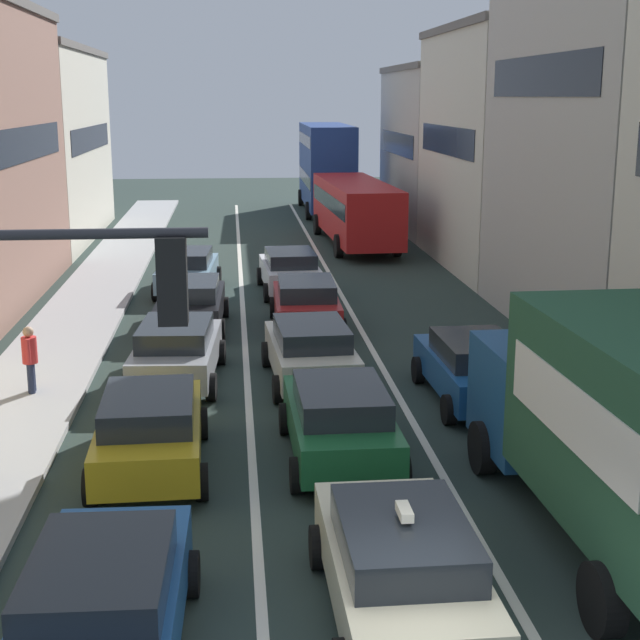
{
  "coord_description": "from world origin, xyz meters",
  "views": [
    {
      "loc": [
        -1.97,
        -9.01,
        6.64
      ],
      "look_at": [
        0.0,
        12.0,
        1.6
      ],
      "focal_mm": 52.69,
      "sensor_mm": 36.0,
      "label": 1
    }
  ],
  "objects_px": {
    "removalist_box_truck": "(623,422)",
    "pedestrian_near_kerb": "(30,358)",
    "hatchback_centre_lane_third": "(311,350)",
    "sedan_left_lane_fourth": "(191,303)",
    "sedan_left_lane_front": "(103,604)",
    "coupe_centre_lane_fourth": "(306,303)",
    "sedan_left_lane_third": "(177,350)",
    "wagon_left_lane_second": "(150,429)",
    "taxi_centre_lane_front": "(401,565)",
    "sedan_right_lane_behind_truck": "(474,367)",
    "sedan_centre_lane_second": "(340,420)",
    "sedan_left_lane_fifth": "(188,270)",
    "bus_far_queue_secondary": "(326,164)",
    "sedan_centre_lane_fifth": "(290,270)",
    "bus_mid_queue_primary": "(355,207)"
  },
  "relations": [
    {
      "from": "removalist_box_truck",
      "to": "hatchback_centre_lane_third",
      "type": "relative_size",
      "value": 1.77
    },
    {
      "from": "taxi_centre_lane_front",
      "to": "sedan_left_lane_front",
      "type": "distance_m",
      "value": 3.73
    },
    {
      "from": "sedan_right_lane_behind_truck",
      "to": "taxi_centre_lane_front",
      "type": "bearing_deg",
      "value": 158.56
    },
    {
      "from": "sedan_left_lane_fourth",
      "to": "sedan_centre_lane_fifth",
      "type": "distance_m",
      "value": 5.94
    },
    {
      "from": "sedan_centre_lane_second",
      "to": "sedan_centre_lane_fifth",
      "type": "height_order",
      "value": "same"
    },
    {
      "from": "sedan_left_lane_third",
      "to": "wagon_left_lane_second",
      "type": "bearing_deg",
      "value": -178.3
    },
    {
      "from": "sedan_left_lane_third",
      "to": "sedan_centre_lane_fifth",
      "type": "height_order",
      "value": "same"
    },
    {
      "from": "sedan_centre_lane_second",
      "to": "sedan_left_lane_third",
      "type": "xyz_separation_m",
      "value": [
        -3.28,
        5.23,
        0.0
      ]
    },
    {
      "from": "taxi_centre_lane_front",
      "to": "sedan_right_lane_behind_truck",
      "type": "distance_m",
      "value": 9.32
    },
    {
      "from": "sedan_centre_lane_second",
      "to": "sedan_left_lane_third",
      "type": "relative_size",
      "value": 0.98
    },
    {
      "from": "removalist_box_truck",
      "to": "coupe_centre_lane_fourth",
      "type": "distance_m",
      "value": 14.46
    },
    {
      "from": "removalist_box_truck",
      "to": "pedestrian_near_kerb",
      "type": "bearing_deg",
      "value": 50.25
    },
    {
      "from": "hatchback_centre_lane_third",
      "to": "bus_far_queue_secondary",
      "type": "height_order",
      "value": "bus_far_queue_secondary"
    },
    {
      "from": "sedan_left_lane_fourth",
      "to": "sedan_right_lane_behind_truck",
      "type": "relative_size",
      "value": 1.0
    },
    {
      "from": "wagon_left_lane_second",
      "to": "taxi_centre_lane_front",
      "type": "bearing_deg",
      "value": -147.7
    },
    {
      "from": "removalist_box_truck",
      "to": "sedan_right_lane_behind_truck",
      "type": "distance_m",
      "value": 7.05
    },
    {
      "from": "bus_far_queue_secondary",
      "to": "pedestrian_near_kerb",
      "type": "bearing_deg",
      "value": 164.24
    },
    {
      "from": "sedan_left_lane_front",
      "to": "coupe_centre_lane_fourth",
      "type": "height_order",
      "value": "same"
    },
    {
      "from": "sedan_left_lane_front",
      "to": "sedan_left_lane_third",
      "type": "height_order",
      "value": "same"
    },
    {
      "from": "sedan_left_lane_fifth",
      "to": "bus_mid_queue_primary",
      "type": "relative_size",
      "value": 0.42
    },
    {
      "from": "sedan_centre_lane_second",
      "to": "sedan_right_lane_behind_truck",
      "type": "height_order",
      "value": "same"
    },
    {
      "from": "sedan_right_lane_behind_truck",
      "to": "sedan_left_lane_third",
      "type": "bearing_deg",
      "value": 71.55
    },
    {
      "from": "sedan_left_lane_fifth",
      "to": "bus_mid_queue_primary",
      "type": "xyz_separation_m",
      "value": [
        7.14,
        9.84,
        0.96
      ]
    },
    {
      "from": "hatchback_centre_lane_third",
      "to": "coupe_centre_lane_fourth",
      "type": "xyz_separation_m",
      "value": [
        0.31,
        5.28,
        0.0
      ]
    },
    {
      "from": "wagon_left_lane_second",
      "to": "sedan_left_lane_third",
      "type": "xyz_separation_m",
      "value": [
        0.19,
        5.39,
        0.0
      ]
    },
    {
      "from": "taxi_centre_lane_front",
      "to": "sedan_left_lane_front",
      "type": "relative_size",
      "value": 0.99
    },
    {
      "from": "hatchback_centre_lane_third",
      "to": "sedan_left_lane_fourth",
      "type": "relative_size",
      "value": 1.01
    },
    {
      "from": "wagon_left_lane_second",
      "to": "sedan_centre_lane_second",
      "type": "bearing_deg",
      "value": -88.77
    },
    {
      "from": "sedan_centre_lane_fifth",
      "to": "coupe_centre_lane_fourth",
      "type": "bearing_deg",
      "value": 178.86
    },
    {
      "from": "sedan_left_lane_front",
      "to": "pedestrian_near_kerb",
      "type": "distance_m",
      "value": 10.94
    },
    {
      "from": "taxi_centre_lane_front",
      "to": "coupe_centre_lane_fourth",
      "type": "distance_m",
      "value": 15.76
    },
    {
      "from": "sedan_left_lane_fourth",
      "to": "bus_far_queue_secondary",
      "type": "height_order",
      "value": "bus_far_queue_secondary"
    },
    {
      "from": "sedan_centre_lane_second",
      "to": "wagon_left_lane_second",
      "type": "distance_m",
      "value": 3.48
    },
    {
      "from": "sedan_left_lane_third",
      "to": "sedan_centre_lane_second",
      "type": "bearing_deg",
      "value": -144.16
    },
    {
      "from": "coupe_centre_lane_fourth",
      "to": "sedan_centre_lane_fifth",
      "type": "height_order",
      "value": "same"
    },
    {
      "from": "sedan_left_lane_fourth",
      "to": "sedan_left_lane_fifth",
      "type": "bearing_deg",
      "value": 5.38
    },
    {
      "from": "coupe_centre_lane_fourth",
      "to": "bus_mid_queue_primary",
      "type": "xyz_separation_m",
      "value": [
        3.47,
        15.51,
        0.96
      ]
    },
    {
      "from": "sedan_left_lane_third",
      "to": "sedan_left_lane_fourth",
      "type": "bearing_deg",
      "value": 2.35
    },
    {
      "from": "sedan_left_lane_fifth",
      "to": "sedan_centre_lane_second",
      "type": "bearing_deg",
      "value": -163.89
    },
    {
      "from": "removalist_box_truck",
      "to": "hatchback_centre_lane_third",
      "type": "bearing_deg",
      "value": 22.81
    },
    {
      "from": "sedan_left_lane_third",
      "to": "sedan_centre_lane_fifth",
      "type": "xyz_separation_m",
      "value": [
        3.33,
        10.22,
        0.0
      ]
    },
    {
      "from": "wagon_left_lane_second",
      "to": "coupe_centre_lane_fourth",
      "type": "xyz_separation_m",
      "value": [
        3.65,
        10.34,
        0.0
      ]
    },
    {
      "from": "removalist_box_truck",
      "to": "sedan_left_lane_fourth",
      "type": "distance_m",
      "value": 15.86
    },
    {
      "from": "sedan_centre_lane_second",
      "to": "wagon_left_lane_second",
      "type": "xyz_separation_m",
      "value": [
        -3.47,
        -0.17,
        0.0
      ]
    },
    {
      "from": "hatchback_centre_lane_third",
      "to": "coupe_centre_lane_fourth",
      "type": "height_order",
      "value": "same"
    },
    {
      "from": "removalist_box_truck",
      "to": "sedan_right_lane_behind_truck",
      "type": "relative_size",
      "value": 1.79
    },
    {
      "from": "sedan_left_lane_fifth",
      "to": "coupe_centre_lane_fourth",
      "type": "bearing_deg",
      "value": -143.4
    },
    {
      "from": "sedan_right_lane_behind_truck",
      "to": "pedestrian_near_kerb",
      "type": "distance_m",
      "value": 9.93
    },
    {
      "from": "sedan_centre_lane_second",
      "to": "coupe_centre_lane_fourth",
      "type": "height_order",
      "value": "same"
    },
    {
      "from": "taxi_centre_lane_front",
      "to": "sedan_right_lane_behind_truck",
      "type": "height_order",
      "value": "taxi_centre_lane_front"
    }
  ]
}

